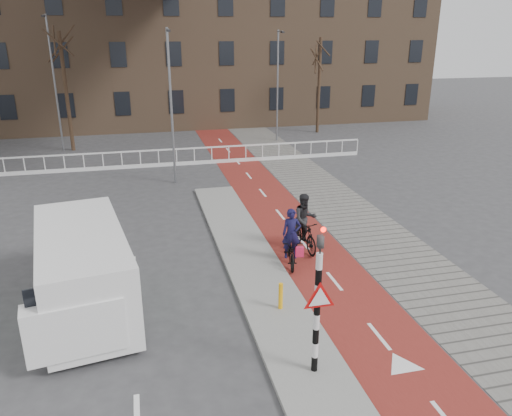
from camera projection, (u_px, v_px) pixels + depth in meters
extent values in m
plane|color=#38383A|center=(310.00, 323.00, 13.19)|extent=(120.00, 120.00, 0.00)
cube|color=maroon|center=(268.00, 200.00, 22.66)|extent=(2.50, 60.00, 0.01)
cube|color=slate|center=(326.00, 195.00, 23.28)|extent=(3.00, 60.00, 0.01)
cube|color=gray|center=(250.00, 259.00, 16.67)|extent=(1.80, 16.00, 0.12)
cylinder|color=black|center=(317.00, 314.00, 10.70)|extent=(0.14, 0.14, 2.88)
imported|color=black|center=(321.00, 235.00, 10.07)|extent=(0.13, 0.16, 0.80)
cylinder|color=#FF0C05|center=(323.00, 230.00, 9.88)|extent=(0.11, 0.02, 0.11)
cylinder|color=#FAAD0D|center=(281.00, 296.00, 13.53)|extent=(0.12, 0.12, 0.75)
imported|color=black|center=(291.00, 250.00, 16.32)|extent=(0.99, 1.91, 0.96)
imported|color=#131139|center=(291.00, 234.00, 16.11)|extent=(0.68, 0.51, 1.67)
cube|color=#DD1F4C|center=(300.00, 252.00, 15.78)|extent=(0.29, 0.22, 0.32)
imported|color=black|center=(304.00, 234.00, 17.36)|extent=(0.73, 1.95, 1.15)
imported|color=black|center=(305.00, 219.00, 17.16)|extent=(0.94, 0.77, 1.80)
cube|color=white|center=(83.00, 269.00, 13.38)|extent=(3.00, 5.68, 2.16)
cube|color=#1F8E2D|center=(41.00, 277.00, 13.18)|extent=(0.57, 3.42, 0.55)
cube|color=#1F8E2D|center=(126.00, 268.00, 13.66)|extent=(0.57, 3.42, 0.55)
cube|color=black|center=(73.00, 300.00, 11.09)|extent=(1.93, 0.36, 0.90)
cylinder|color=black|center=(53.00, 342.00, 11.75)|extent=(0.39, 0.79, 0.76)
cylinder|color=black|center=(132.00, 325.00, 12.41)|extent=(0.39, 0.79, 0.76)
cylinder|color=black|center=(50.00, 275.00, 14.94)|extent=(0.39, 0.79, 0.76)
cylinder|color=black|center=(113.00, 264.00, 15.61)|extent=(0.39, 0.79, 0.76)
cube|color=silver|center=(121.00, 152.00, 27.32)|extent=(28.00, 0.08, 0.08)
cube|color=silver|center=(122.00, 167.00, 27.61)|extent=(28.00, 0.10, 0.20)
cube|color=#7F6047|center=(144.00, 46.00, 39.76)|extent=(46.00, 10.00, 12.00)
cylinder|color=#2F2015|center=(66.00, 93.00, 30.62)|extent=(0.23, 0.23, 7.20)
cylinder|color=#2F2015|center=(319.00, 86.00, 36.21)|extent=(0.22, 0.22, 6.75)
cylinder|color=slate|center=(171.00, 109.00, 23.88)|extent=(0.12, 0.12, 7.39)
cylinder|color=slate|center=(55.00, 85.00, 30.35)|extent=(0.12, 0.12, 8.13)
cylinder|color=slate|center=(277.00, 87.00, 33.38)|extent=(0.12, 0.12, 7.26)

